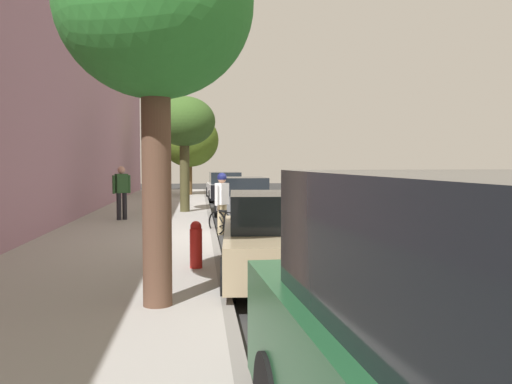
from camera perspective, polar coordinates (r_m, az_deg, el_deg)
ground at (r=14.47m, az=1.92°, el=-4.96°), size 75.99×75.99×0.00m
sidewalk at (r=14.44m, az=-13.43°, el=-4.74°), size 4.32×47.49×0.16m
curb_edge at (r=14.33m, az=-4.49°, el=-4.73°), size 0.16×47.49×0.16m
lane_stripe_centre at (r=14.66m, az=12.86°, el=-4.92°), size 0.14×48.40×0.01m
lane_stripe_bike_edge at (r=14.45m, az=1.37°, el=-4.96°), size 0.12×47.49×0.01m
building_facade at (r=14.89m, az=-22.94°, el=8.51°), size 0.50×47.49×6.99m
parked_sedan_white_nearest at (r=28.55m, az=-3.30°, el=0.56°), size 1.94×4.45×1.52m
parked_sedan_grey_second at (r=18.78m, az=-1.40°, el=-0.79°), size 1.92×4.44×1.52m
parked_sedan_tan_mid at (r=9.29m, az=2.12°, el=-4.83°), size 2.04×4.50×1.52m
bicycle_at_curb at (r=14.92m, az=-2.76°, el=-3.31°), size 1.18×1.31×0.74m
cyclist_with_backpack at (r=15.30m, az=-3.69°, el=-0.49°), size 0.53×0.55×1.75m
street_tree_near_cyclist at (r=31.69m, az=-7.01°, el=5.44°), size 3.36×3.36×4.73m
street_tree_mid_block at (r=20.83m, az=-7.55°, el=7.19°), size 2.35×2.35×4.37m
street_tree_far_end at (r=7.42m, az=-10.60°, el=18.53°), size 2.54×2.54×5.15m
pedestrian_on_phone at (r=18.21m, az=-13.96°, el=0.27°), size 0.55×0.39×1.75m
fire_hydrant at (r=9.74m, az=-6.33°, el=-5.48°), size 0.22×0.22×0.84m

